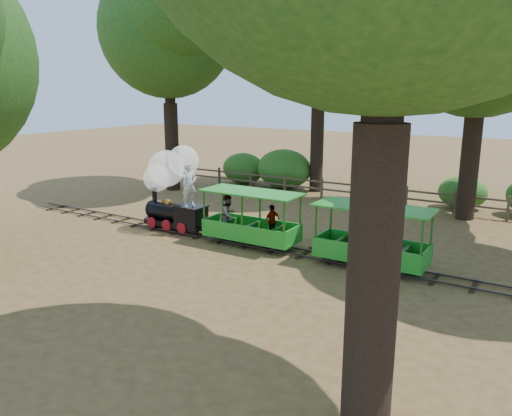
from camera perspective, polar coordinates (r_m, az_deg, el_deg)
The scene contains 12 objects.
ground at distance 16.74m, azimuth -0.74°, elevation -4.23°, with size 90.00×90.00×0.00m, color olive.
track at distance 16.72m, azimuth -0.74°, elevation -4.01°, with size 22.00×1.00×0.10m.
locomotive at distance 18.35m, azimuth -9.67°, elevation 2.95°, with size 2.81×1.32×3.23m.
carriage_front at distance 16.50m, azimuth -0.97°, elevation -1.66°, with size 3.34×1.36×1.74m.
carriage_rear at distance 14.84m, azimuth 13.14°, elevation -3.82°, with size 3.34×1.44×1.74m.
oak_nw at distance 26.17m, azimuth -10.05°, elevation 20.17°, with size 8.26×7.26×11.22m.
oak_nc at distance 25.65m, azimuth 7.44°, elevation 21.64°, with size 8.80×7.74×11.96m.
oak_ne at distance 21.44m, azimuth 24.57°, elevation 19.22°, with size 8.36×7.36×10.68m.
fence at distance 23.54m, azimuth 9.74°, elevation 2.20°, with size 18.10×0.10×1.00m.
shrub_west at distance 27.51m, azimuth -1.45°, elevation 4.55°, with size 2.44×1.88×1.69m, color #2D6B1E.
shrub_mid_w at distance 26.20m, azimuth 3.22°, elevation 4.49°, with size 2.96×2.28×2.05m, color #2D6B1E.
shrub_mid_e at distance 23.44m, azimuth 22.52°, elevation 1.64°, with size 2.05×1.57×1.42m, color #2D6B1E.
Camera 1 is at (8.56, -13.47, 5.07)m, focal length 35.00 mm.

